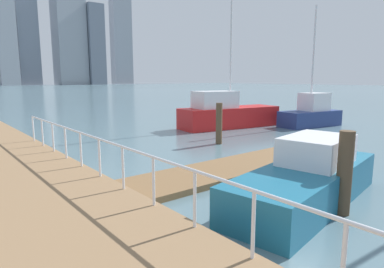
% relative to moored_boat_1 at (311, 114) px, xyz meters
% --- Properties ---
extents(ground_plane, '(300.00, 300.00, 0.00)m').
position_rel_moored_boat_1_xyz_m(ground_plane, '(-12.66, 4.21, -0.81)').
color(ground_plane, slate).
extents(floating_dock, '(10.82, 2.00, 0.18)m').
position_rel_moored_boat_1_xyz_m(floating_dock, '(-10.75, -4.22, -0.72)').
color(floating_dock, olive).
rests_on(floating_dock, ground_plane).
extents(boardwalk_railing, '(0.06, 23.20, 1.08)m').
position_rel_moored_boat_1_xyz_m(boardwalk_railing, '(-15.81, -8.10, 0.40)').
color(boardwalk_railing, white).
rests_on(boardwalk_railing, boardwalk).
extents(dock_piling_0, '(0.33, 0.33, 1.92)m').
position_rel_moored_boat_1_xyz_m(dock_piling_0, '(-12.22, -8.35, 0.15)').
color(dock_piling_0, brown).
rests_on(dock_piling_0, ground_plane).
extents(dock_piling_3, '(0.30, 0.30, 1.93)m').
position_rel_moored_boat_1_xyz_m(dock_piling_3, '(-8.70, -0.58, 0.15)').
color(dock_piling_3, brown).
rests_on(dock_piling_3, ground_plane).
extents(moored_boat_1, '(4.41, 2.27, 7.47)m').
position_rel_moored_boat_1_xyz_m(moored_boat_1, '(0.00, 0.00, 0.00)').
color(moored_boat_1, navy).
rests_on(moored_boat_1, ground_plane).
extents(moored_boat_2, '(5.75, 2.67, 1.60)m').
position_rel_moored_boat_1_xyz_m(moored_boat_2, '(-12.14, -7.41, -0.22)').
color(moored_boat_2, '#1E6B8C').
rests_on(moored_boat_2, ground_plane).
extents(moored_boat_4, '(6.80, 2.91, 8.74)m').
position_rel_moored_boat_1_xyz_m(moored_boat_4, '(-4.59, 3.04, 0.07)').
color(moored_boat_4, red).
rests_on(moored_boat_4, ground_plane).
extents(skyline_tower_3, '(7.88, 12.09, 34.90)m').
position_rel_moored_boat_1_xyz_m(skyline_tower_3, '(11.08, 153.46, 16.64)').
color(skyline_tower_3, '#8C939E').
rests_on(skyline_tower_3, ground_plane).
extents(skyline_tower_5, '(13.70, 11.31, 70.42)m').
position_rel_moored_boat_1_xyz_m(skyline_tower_5, '(39.64, 155.41, 34.40)').
color(skyline_tower_5, '#8C939E').
rests_on(skyline_tower_5, ground_plane).
extents(skyline_tower_6, '(8.02, 12.15, 38.74)m').
position_rel_moored_boat_1_xyz_m(skyline_tower_6, '(50.77, 153.30, 18.56)').
color(skyline_tower_6, slate).
rests_on(skyline_tower_6, ground_plane).
extents(skyline_tower_7, '(11.09, 7.05, 59.49)m').
position_rel_moored_boat_1_xyz_m(skyline_tower_7, '(71.83, 164.13, 28.93)').
color(skyline_tower_7, '#8C939E').
rests_on(skyline_tower_7, ground_plane).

